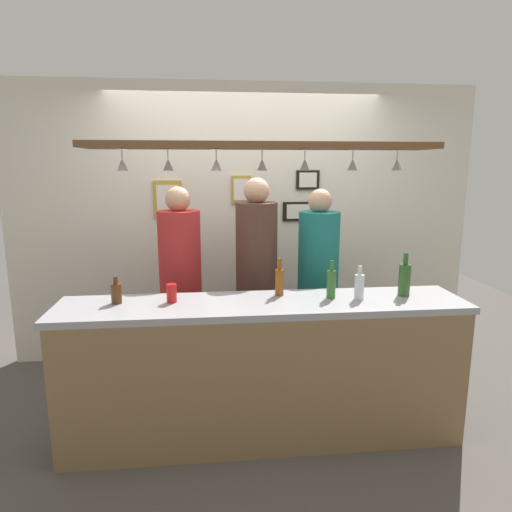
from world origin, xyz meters
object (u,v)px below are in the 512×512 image
picture_frame_lower_pair (298,211)px  picture_frame_crest (241,190)px  bottle_champagne_green (404,279)px  bottle_beer_amber_tall (279,281)px  drink_can (172,293)px  picture_frame_caricature (168,199)px  picture_frame_upper_small (308,180)px  person_right_teal_shirt (318,269)px  bottle_beer_brown_stubby (116,293)px  bottle_soda_clear (359,286)px  bottle_beer_green_import (331,283)px  person_left_red_shirt (180,270)px  person_middle_brown_shirt (257,263)px

picture_frame_lower_pair → picture_frame_crest: picture_frame_crest is taller
bottle_champagne_green → bottle_beer_amber_tall: 0.86m
bottle_champagne_green → drink_can: 1.58m
bottle_beer_amber_tall → picture_frame_caricature: (-0.85, 1.26, 0.48)m
picture_frame_upper_small → person_right_teal_shirt: bearing=-93.3°
bottle_beer_brown_stubby → bottle_soda_clear: bearing=-3.1°
person_right_teal_shirt → bottle_beer_green_import: bearing=-97.1°
bottle_champagne_green → picture_frame_caricature: (-1.70, 1.36, 0.46)m
picture_frame_caricature → bottle_beer_amber_tall: bearing=-56.1°
picture_frame_caricature → picture_frame_upper_small: picture_frame_upper_small is taller
bottle_champagne_green → picture_frame_upper_small: picture_frame_upper_small is taller
bottle_beer_green_import → picture_frame_lower_pair: picture_frame_lower_pair is taller
bottle_champagne_green → picture_frame_upper_small: 1.55m
drink_can → bottle_beer_brown_stubby: bearing=177.8°
bottle_soda_clear → picture_frame_upper_small: 1.57m
person_left_red_shirt → picture_frame_lower_pair: size_ratio=5.64×
person_left_red_shirt → bottle_beer_green_import: size_ratio=6.50×
person_left_red_shirt → bottle_beer_brown_stubby: size_ratio=9.40×
picture_frame_crest → bottle_beer_brown_stubby: bearing=-124.4°
bottle_beer_green_import → picture_frame_caricature: (-1.19, 1.37, 0.47)m
bottle_champagne_green → drink_can: bearing=179.5°
person_right_teal_shirt → drink_can: (-1.16, -0.71, 0.03)m
person_right_teal_shirt → bottle_beer_brown_stubby: bearing=-155.2°
picture_frame_caricature → bottle_soda_clear: bearing=-46.2°
picture_frame_upper_small → picture_frame_lower_pair: bearing=180.0°
bottle_champagne_green → drink_can: size_ratio=2.46×
bottle_soda_clear → picture_frame_upper_small: size_ratio=1.05×
person_left_red_shirt → picture_frame_caricature: (-0.13, 0.64, 0.53)m
person_right_teal_shirt → picture_frame_caricature: (-1.28, 0.64, 0.54)m
bottle_beer_green_import → drink_can: bottle_beer_green_import is taller
bottle_soda_clear → picture_frame_lower_pair: picture_frame_lower_pair is taller
bottle_beer_amber_tall → drink_can: size_ratio=2.13×
bottle_beer_brown_stubby → bottle_beer_amber_tall: bottle_beer_amber_tall is taller
picture_frame_upper_small → picture_frame_crest: 0.64m
person_left_red_shirt → bottle_soda_clear: 1.46m
bottle_beer_green_import → picture_frame_upper_small: bearing=84.6°
person_middle_brown_shirt → bottle_beer_amber_tall: person_middle_brown_shirt is taller
person_right_teal_shirt → bottle_soda_clear: size_ratio=7.25×
picture_frame_upper_small → bottle_champagne_green: bearing=-74.1°
bottle_champagne_green → person_middle_brown_shirt: bearing=142.5°
picture_frame_crest → bottle_beer_amber_tall: bearing=-82.4°
drink_can → picture_frame_upper_small: picture_frame_upper_small is taller
bottle_champagne_green → picture_frame_lower_pair: bearing=109.2°
picture_frame_lower_pair → bottle_soda_clear: bearing=-84.6°
picture_frame_upper_small → picture_frame_crest: picture_frame_upper_small is taller
person_right_teal_shirt → bottle_soda_clear: bearing=-83.7°
bottle_soda_clear → drink_can: size_ratio=1.89×
person_middle_brown_shirt → drink_can: bearing=-131.8°
bottle_champagne_green → bottle_beer_amber_tall: size_ratio=1.15×
person_middle_brown_shirt → bottle_soda_clear: 0.99m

